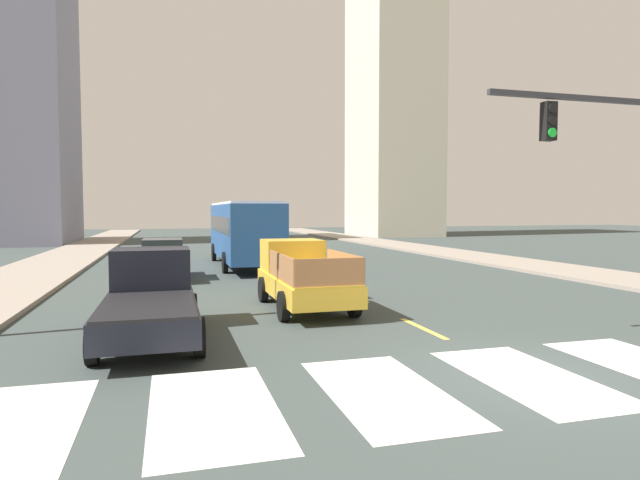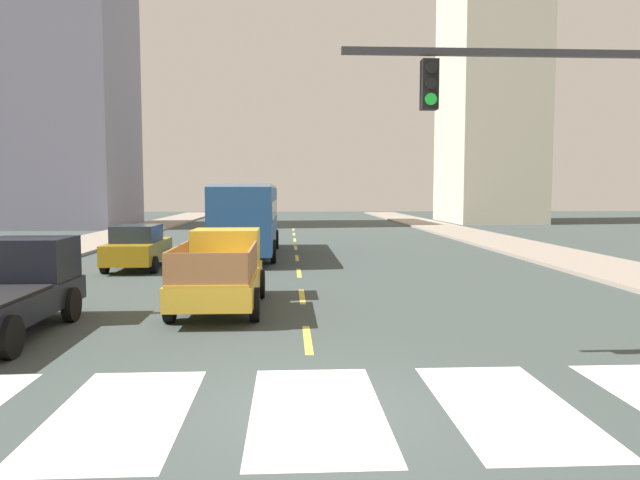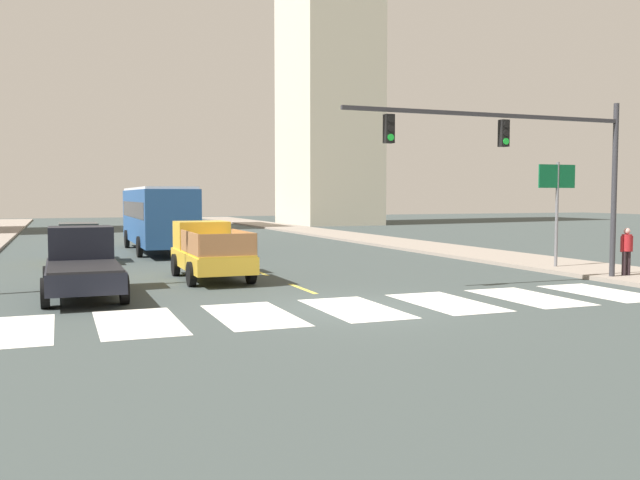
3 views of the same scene
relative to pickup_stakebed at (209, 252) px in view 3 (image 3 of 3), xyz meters
name	(u,v)px [view 3 (image 3 of 3)]	position (x,y,z in m)	size (l,w,h in m)	color
ground_plane	(355,309)	(2.16, -7.75, -0.94)	(160.00, 160.00, 0.00)	#394241
sidewalk_right	(418,246)	(14.11, 10.25, -0.86)	(3.98, 110.00, 0.15)	gray
crosswalk_stripe_0	(8,331)	(-5.95, -7.75, -0.93)	(1.84, 3.73, 0.01)	white
crosswalk_stripe_1	(138,322)	(-3.25, -7.75, -0.93)	(1.84, 3.73, 0.01)	white
crosswalk_stripe_2	(253,315)	(-0.54, -7.75, -0.93)	(1.84, 3.73, 0.01)	white
crosswalk_stripe_3	(355,308)	(2.16, -7.75, -0.93)	(1.84, 3.73, 0.01)	white
crosswalk_stripe_4	(446,302)	(4.86, -7.75, -0.93)	(1.84, 3.73, 0.01)	white
crosswalk_stripe_5	(528,297)	(7.57, -7.75, -0.93)	(1.84, 3.73, 0.01)	white
crosswalk_stripe_6	(602,292)	(10.27, -7.75, -0.93)	(1.84, 3.73, 0.01)	white
lane_dash_0	(303,289)	(2.16, -3.75, -0.93)	(0.16, 2.40, 0.01)	gold
lane_dash_1	(258,272)	(2.16, 1.25, -0.93)	(0.16, 2.40, 0.01)	gold
lane_dash_2	(228,260)	(2.16, 6.25, -0.93)	(0.16, 2.40, 0.01)	gold
lane_dash_3	(205,252)	(2.16, 11.25, -0.93)	(0.16, 2.40, 0.01)	gold
lane_dash_4	(188,245)	(2.16, 16.25, -0.93)	(0.16, 2.40, 0.01)	gold
lane_dash_5	(175,240)	(2.16, 21.25, -0.93)	(0.16, 2.40, 0.01)	gold
lane_dash_6	(164,236)	(2.16, 26.25, -0.93)	(0.16, 2.40, 0.01)	gold
lane_dash_7	(154,233)	(2.16, 31.25, -0.93)	(0.16, 2.40, 0.01)	gold
pickup_stakebed	(209,252)	(0.00, 0.00, 0.00)	(2.18, 5.20, 1.96)	gold
pickup_dark	(82,264)	(-4.27, -2.84, -0.02)	(2.18, 5.20, 1.96)	black
city_bus	(157,214)	(-0.11, 12.26, 1.02)	(2.72, 10.80, 3.32)	#234D8A
sedan_near_left	(79,243)	(-4.10, 7.77, -0.08)	(2.02, 4.40, 1.72)	#A17915
traffic_signal_gantry	(535,154)	(9.41, -5.62, 3.31)	(10.13, 0.27, 6.00)	#2D2D33
direction_sign_green	(557,192)	(13.14, -2.29, 2.10)	(1.70, 0.12, 4.20)	slate
pedestrian_walking	(627,247)	(13.36, -5.59, 0.18)	(0.53, 0.34, 1.64)	black
tower_tall_centre	(328,33)	(21.29, 42.15, 18.67)	(7.98, 11.12, 39.22)	beige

